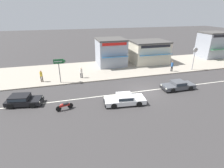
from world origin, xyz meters
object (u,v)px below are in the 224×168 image
(shopfront_far_kios, at_px, (111,52))
(arrow_signboard, at_px, (63,63))
(pedestrian_by_shop, at_px, (41,75))
(pedestrian_mid_kerb, at_px, (81,72))
(hatchback_black_0, at_px, (22,100))
(street_clock, at_px, (195,53))
(shopfront_corner_warung, at_px, (212,45))
(pedestrian_near_clock, at_px, (172,65))
(shopfront_mid_block, at_px, (149,52))
(sedan_dark_grey_2, at_px, (178,85))
(motorcycle_0, at_px, (64,106))
(sedan_white_1, at_px, (124,99))

(shopfront_far_kios, bearing_deg, arrow_signboard, -142.05)
(arrow_signboard, height_order, pedestrian_by_shop, arrow_signboard)
(pedestrian_mid_kerb, bearing_deg, hatchback_black_0, -138.54)
(street_clock, distance_m, shopfront_far_kios, 13.78)
(arrow_signboard, distance_m, shopfront_corner_warung, 30.53)
(hatchback_black_0, xyz_separation_m, pedestrian_by_shop, (1.38, 5.92, 0.52))
(arrow_signboard, bearing_deg, hatchback_black_0, -131.85)
(pedestrian_near_clock, bearing_deg, shopfront_corner_warung, 25.29)
(pedestrian_near_clock, relative_size, pedestrian_mid_kerb, 1.07)
(shopfront_mid_block, bearing_deg, hatchback_black_0, -150.82)
(pedestrian_by_shop, distance_m, shopfront_mid_block, 19.22)
(pedestrian_mid_kerb, bearing_deg, pedestrian_near_clock, -3.38)
(street_clock, height_order, shopfront_corner_warung, shopfront_corner_warung)
(sedan_dark_grey_2, relative_size, shopfront_mid_block, 0.64)
(motorcycle_0, height_order, shopfront_far_kios, shopfront_far_kios)
(shopfront_mid_block, relative_size, shopfront_far_kios, 1.18)
(pedestrian_near_clock, distance_m, shopfront_corner_warung, 14.60)
(shopfront_mid_block, bearing_deg, shopfront_far_kios, 177.85)
(pedestrian_mid_kerb, distance_m, shopfront_far_kios, 8.06)
(sedan_white_1, relative_size, sedan_dark_grey_2, 1.08)
(arrow_signboard, height_order, shopfront_corner_warung, shopfront_corner_warung)
(hatchback_black_0, xyz_separation_m, pedestrian_near_clock, (21.14, 5.17, 0.53))
(pedestrian_near_clock, distance_m, pedestrian_by_shop, 19.77)
(pedestrian_near_clock, distance_m, shopfront_mid_block, 6.15)
(hatchback_black_0, xyz_separation_m, shopfront_far_kios, (12.66, 11.36, 1.88))
(shopfront_far_kios, bearing_deg, pedestrian_by_shop, -154.26)
(motorcycle_0, bearing_deg, pedestrian_mid_kerb, 72.41)
(arrow_signboard, xyz_separation_m, pedestrian_mid_kerb, (2.39, 1.09, -1.89))
(street_clock, distance_m, shopfront_mid_block, 7.93)
(pedestrian_mid_kerb, height_order, shopfront_mid_block, shopfront_mid_block)
(sedan_white_1, height_order, street_clock, street_clock)
(motorcycle_0, bearing_deg, pedestrian_by_shop, 109.13)
(sedan_dark_grey_2, relative_size, arrow_signboard, 1.26)
(street_clock, bearing_deg, pedestrian_near_clock, 177.13)
(hatchback_black_0, height_order, street_clock, street_clock)
(shopfront_mid_block, bearing_deg, pedestrian_by_shop, -164.37)
(pedestrian_near_clock, relative_size, shopfront_corner_warung, 0.33)
(motorcycle_0, relative_size, arrow_signboard, 0.52)
(shopfront_far_kios, bearing_deg, street_clock, -27.61)
(sedan_dark_grey_2, height_order, arrow_signboard, arrow_signboard)
(motorcycle_0, xyz_separation_m, pedestrian_near_clock, (16.94, 7.37, 0.70))
(sedan_dark_grey_2, relative_size, shopfront_far_kios, 0.75)
(street_clock, xyz_separation_m, shopfront_far_kios, (-12.20, 6.38, -0.46))
(sedan_white_1, relative_size, arrow_signboard, 1.37)
(motorcycle_0, height_order, pedestrian_mid_kerb, pedestrian_mid_kerb)
(arrow_signboard, bearing_deg, pedestrian_by_shop, 161.85)
(pedestrian_mid_kerb, xyz_separation_m, shopfront_corner_warung, (27.45, 5.35, 1.66))
(street_clock, distance_m, pedestrian_mid_kerb, 18.18)
(sedan_dark_grey_2, height_order, pedestrian_by_shop, pedestrian_by_shop)
(hatchback_black_0, xyz_separation_m, shopfront_mid_block, (19.86, 11.09, 1.56))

